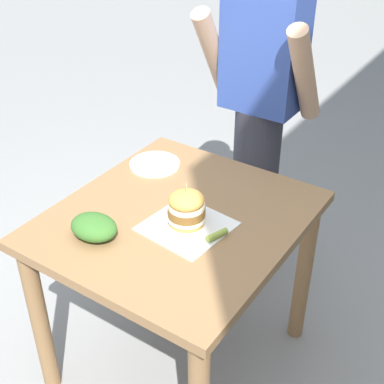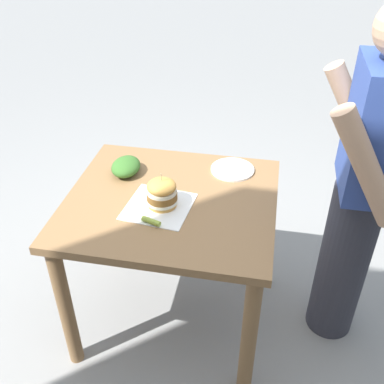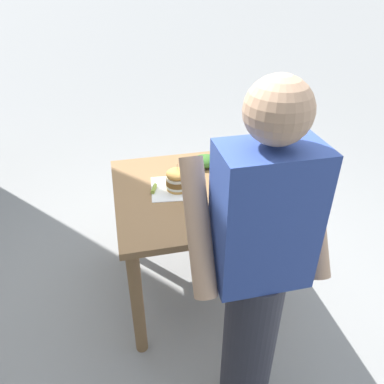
% 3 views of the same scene
% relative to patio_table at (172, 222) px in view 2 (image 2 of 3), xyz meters
% --- Properties ---
extents(ground_plane, '(80.00, 80.00, 0.00)m').
position_rel_patio_table_xyz_m(ground_plane, '(0.00, 0.00, -0.65)').
color(ground_plane, gray).
extents(patio_table, '(0.87, 0.97, 0.79)m').
position_rel_patio_table_xyz_m(patio_table, '(0.00, 0.00, 0.00)').
color(patio_table, olive).
rests_on(patio_table, ground).
extents(serving_paper, '(0.31, 0.31, 0.00)m').
position_rel_patio_table_xyz_m(serving_paper, '(0.07, -0.04, 0.14)').
color(serving_paper, white).
rests_on(serving_paper, patio_table).
extents(sandwich, '(0.14, 0.14, 0.17)m').
position_rel_patio_table_xyz_m(sandwich, '(0.06, -0.03, 0.21)').
color(sandwich, gold).
rests_on(sandwich, serving_paper).
extents(pickle_spear, '(0.05, 0.09, 0.02)m').
position_rel_patio_table_xyz_m(pickle_spear, '(0.20, -0.04, 0.16)').
color(pickle_spear, '#8EA83D').
rests_on(pickle_spear, serving_paper).
extents(side_plate_with_forks, '(0.22, 0.22, 0.02)m').
position_rel_patio_table_xyz_m(side_plate_with_forks, '(-0.30, 0.25, 0.15)').
color(side_plate_with_forks, white).
rests_on(side_plate_with_forks, patio_table).
extents(side_salad, '(0.18, 0.14, 0.08)m').
position_rel_patio_table_xyz_m(side_salad, '(-0.17, -0.27, 0.18)').
color(side_salad, '#386B28').
rests_on(side_salad, patio_table).
extents(diner_across_table, '(0.55, 0.35, 1.69)m').
position_rel_patio_table_xyz_m(diner_across_table, '(-0.10, 0.84, 0.23)').
color(diner_across_table, '#33333D').
rests_on(diner_across_table, ground).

